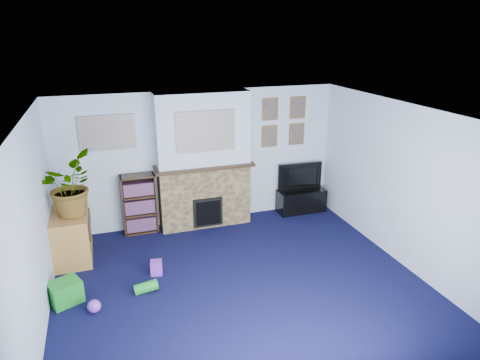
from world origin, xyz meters
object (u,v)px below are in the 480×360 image
object	(u,v)px
sideboard	(72,237)
bookshelf	(139,205)
television	(302,177)
tv_stand	(301,200)

from	to	relation	value
sideboard	bookshelf	bearing A→B (deg)	27.96
television	tv_stand	bearing A→B (deg)	93.14
television	sideboard	xyz separation A→B (m)	(-4.15, -0.52, -0.34)
tv_stand	bookshelf	size ratio (longest dim) A/B	0.88
tv_stand	television	distance (m)	0.47
tv_stand	bookshelf	distance (m)	3.07
sideboard	tv_stand	bearing A→B (deg)	6.93
television	sideboard	size ratio (longest dim) A/B	0.92
tv_stand	bookshelf	bearing A→B (deg)	178.57
television	sideboard	distance (m)	4.20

